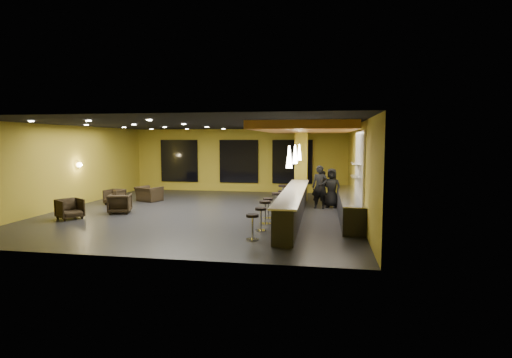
% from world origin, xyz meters
% --- Properties ---
extents(floor, '(12.00, 13.00, 0.10)m').
position_xyz_m(floor, '(0.00, 0.00, -0.05)').
color(floor, black).
rests_on(floor, ground).
extents(ceiling, '(12.00, 13.00, 0.10)m').
position_xyz_m(ceiling, '(0.00, 0.00, 3.55)').
color(ceiling, black).
extents(wall_back, '(12.00, 0.10, 3.50)m').
position_xyz_m(wall_back, '(0.00, 6.55, 1.75)').
color(wall_back, '#A79225').
rests_on(wall_back, floor).
extents(wall_front, '(12.00, 0.10, 3.50)m').
position_xyz_m(wall_front, '(0.00, -6.55, 1.75)').
color(wall_front, '#A79225').
rests_on(wall_front, floor).
extents(wall_left, '(0.10, 13.00, 3.50)m').
position_xyz_m(wall_left, '(-6.05, 0.00, 1.75)').
color(wall_left, '#A79225').
rests_on(wall_left, floor).
extents(wall_right, '(0.10, 13.00, 3.50)m').
position_xyz_m(wall_right, '(6.05, 0.00, 1.75)').
color(wall_right, '#A79225').
rests_on(wall_right, floor).
extents(wood_soffit, '(3.60, 8.00, 0.28)m').
position_xyz_m(wood_soffit, '(4.00, 1.00, 3.36)').
color(wood_soffit, '#B67335').
rests_on(wood_soffit, ceiling).
extents(window_left, '(2.20, 0.06, 2.40)m').
position_xyz_m(window_left, '(-3.50, 6.44, 1.70)').
color(window_left, black).
rests_on(window_left, wall_back).
extents(window_center, '(2.20, 0.06, 2.40)m').
position_xyz_m(window_center, '(0.00, 6.44, 1.70)').
color(window_center, black).
rests_on(window_center, wall_back).
extents(window_right, '(2.20, 0.06, 2.40)m').
position_xyz_m(window_right, '(3.00, 6.44, 1.70)').
color(window_right, black).
rests_on(window_right, wall_back).
extents(tile_backsplash, '(0.06, 3.20, 2.40)m').
position_xyz_m(tile_backsplash, '(5.96, -1.00, 2.00)').
color(tile_backsplash, white).
rests_on(tile_backsplash, wall_right).
extents(bar_counter, '(0.60, 8.00, 1.00)m').
position_xyz_m(bar_counter, '(3.65, -1.00, 0.50)').
color(bar_counter, black).
rests_on(bar_counter, floor).
extents(bar_top, '(0.78, 8.10, 0.05)m').
position_xyz_m(bar_top, '(3.65, -1.00, 1.02)').
color(bar_top, silver).
rests_on(bar_top, bar_counter).
extents(prep_counter, '(0.70, 6.00, 0.86)m').
position_xyz_m(prep_counter, '(5.65, -0.50, 0.43)').
color(prep_counter, black).
rests_on(prep_counter, floor).
extents(prep_top, '(0.72, 6.00, 0.03)m').
position_xyz_m(prep_top, '(5.65, -0.50, 0.89)').
color(prep_top, silver).
rests_on(prep_top, prep_counter).
extents(wall_shelf_lower, '(0.30, 1.50, 0.03)m').
position_xyz_m(wall_shelf_lower, '(5.82, -1.20, 1.60)').
color(wall_shelf_lower, silver).
rests_on(wall_shelf_lower, wall_right).
extents(wall_shelf_upper, '(0.30, 1.50, 0.03)m').
position_xyz_m(wall_shelf_upper, '(5.82, -1.20, 2.05)').
color(wall_shelf_upper, silver).
rests_on(wall_shelf_upper, wall_right).
extents(column, '(0.60, 0.60, 3.50)m').
position_xyz_m(column, '(3.65, 3.60, 1.75)').
color(column, olive).
rests_on(column, floor).
extents(wall_sconce, '(0.22, 0.22, 0.22)m').
position_xyz_m(wall_sconce, '(-5.88, 0.50, 1.80)').
color(wall_sconce, '#FFE5B2').
rests_on(wall_sconce, wall_left).
extents(pendant_0, '(0.20, 0.20, 0.70)m').
position_xyz_m(pendant_0, '(3.65, -3.00, 2.35)').
color(pendant_0, white).
rests_on(pendant_0, wood_soffit).
extents(pendant_1, '(0.20, 0.20, 0.70)m').
position_xyz_m(pendant_1, '(3.65, -0.50, 2.35)').
color(pendant_1, white).
rests_on(pendant_1, wood_soffit).
extents(pendant_2, '(0.20, 0.20, 0.70)m').
position_xyz_m(pendant_2, '(3.65, 2.00, 2.35)').
color(pendant_2, white).
rests_on(pendant_2, wood_soffit).
extents(staff_a, '(0.71, 0.51, 1.82)m').
position_xyz_m(staff_a, '(4.56, 1.43, 0.91)').
color(staff_a, black).
rests_on(staff_a, floor).
extents(staff_b, '(0.79, 0.65, 1.52)m').
position_xyz_m(staff_b, '(4.69, 2.39, 0.76)').
color(staff_b, black).
rests_on(staff_b, floor).
extents(staff_c, '(0.91, 0.67, 1.68)m').
position_xyz_m(staff_c, '(5.05, 1.79, 0.84)').
color(staff_c, black).
rests_on(staff_c, floor).
extents(armchair_a, '(1.12, 1.11, 0.74)m').
position_xyz_m(armchair_a, '(-4.42, -2.37, 0.37)').
color(armchair_a, black).
rests_on(armchair_a, floor).
extents(armchair_b, '(1.03, 1.04, 0.76)m').
position_xyz_m(armchair_b, '(-3.20, -0.99, 0.38)').
color(armchair_b, black).
rests_on(armchair_b, floor).
extents(armchair_c, '(0.83, 0.85, 0.68)m').
position_xyz_m(armchair_c, '(-4.54, 1.03, 0.34)').
color(armchair_c, black).
rests_on(armchair_c, floor).
extents(armchair_d, '(1.33, 1.25, 0.69)m').
position_xyz_m(armchair_d, '(-3.43, 2.17, 0.34)').
color(armchair_d, black).
rests_on(armchair_d, floor).
extents(bar_stool_0, '(0.38, 0.38, 0.75)m').
position_xyz_m(bar_stool_0, '(2.72, -4.31, 0.48)').
color(bar_stool_0, silver).
rests_on(bar_stool_0, floor).
extents(bar_stool_1, '(0.38, 0.38, 0.75)m').
position_xyz_m(bar_stool_1, '(2.78, -3.13, 0.48)').
color(bar_stool_1, silver).
rests_on(bar_stool_1, floor).
extents(bar_stool_2, '(0.41, 0.41, 0.81)m').
position_xyz_m(bar_stool_2, '(2.76, -2.09, 0.52)').
color(bar_stool_2, silver).
rests_on(bar_stool_2, floor).
extents(bar_stool_3, '(0.38, 0.38, 0.75)m').
position_xyz_m(bar_stool_3, '(2.71, -1.06, 0.48)').
color(bar_stool_3, silver).
rests_on(bar_stool_3, floor).
extents(bar_stool_4, '(0.41, 0.41, 0.81)m').
position_xyz_m(bar_stool_4, '(2.90, 0.06, 0.52)').
color(bar_stool_4, silver).
rests_on(bar_stool_4, floor).
extents(bar_stool_5, '(0.38, 0.38, 0.74)m').
position_xyz_m(bar_stool_5, '(2.99, 1.35, 0.48)').
color(bar_stool_5, silver).
rests_on(bar_stool_5, floor).
extents(bar_stool_6, '(0.43, 0.43, 0.85)m').
position_xyz_m(bar_stool_6, '(2.89, 2.55, 0.54)').
color(bar_stool_6, silver).
rests_on(bar_stool_6, floor).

